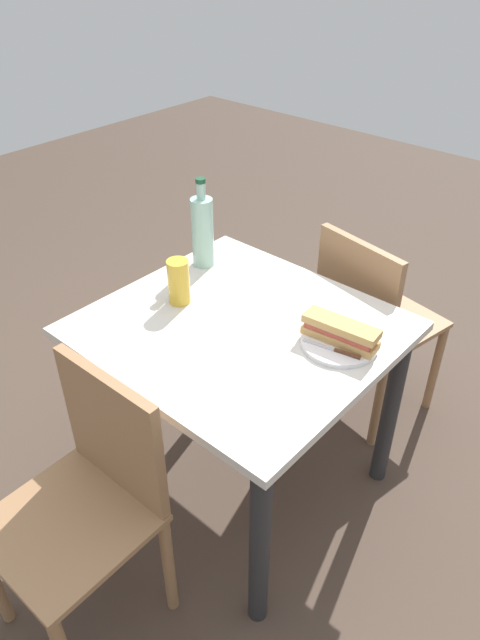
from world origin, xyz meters
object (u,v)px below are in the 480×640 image
object	(u,v)px
chair_far	(91,494)
beer_glass	(179,282)
plate_near	(339,343)
knife_near	(335,350)
chair_near	(369,318)
water_bottle	(202,231)
baguette_sandwich_near	(341,332)
dining_table	(240,356)

from	to	relation	value
chair_far	beer_glass	world-z (taller)	beer_glass
plate_near	knife_near	size ratio (longest dim) A/B	1.30
chair_near	water_bottle	world-z (taller)	water_bottle
plate_near	chair_far	bearing A→B (deg)	68.51
plate_near	water_bottle	world-z (taller)	water_bottle
beer_glass	chair_far	bearing A→B (deg)	112.15
chair_near	baguette_sandwich_near	distance (m)	0.60
chair_far	water_bottle	distance (m)	0.97
dining_table	water_bottle	distance (m)	0.49
dining_table	chair_far	size ratio (longest dim) A/B	1.06
plate_near	baguette_sandwich_near	world-z (taller)	baguette_sandwich_near
chair_far	beer_glass	size ratio (longest dim) A/B	5.52
dining_table	chair_near	size ratio (longest dim) A/B	1.06
plate_near	water_bottle	distance (m)	0.67
beer_glass	chair_near	bearing A→B (deg)	-119.61
baguette_sandwich_near	plate_near	bearing A→B (deg)	0.00
chair_far	water_bottle	bearing A→B (deg)	-66.55
chair_near	chair_far	bearing A→B (deg)	83.99
knife_near	water_bottle	distance (m)	0.69
chair_far	plate_near	world-z (taller)	chair_far
dining_table	plate_near	bearing A→B (deg)	-157.08
plate_near	water_bottle	size ratio (longest dim) A/B	0.70
chair_near	plate_near	bearing A→B (deg)	107.99
dining_table	water_bottle	size ratio (longest dim) A/B	2.73
baguette_sandwich_near	knife_near	size ratio (longest dim) A/B	1.34
dining_table	beer_glass	xyz separation A→B (m)	(0.24, 0.03, 0.20)
chair_far	knife_near	world-z (taller)	chair_far
chair_far	baguette_sandwich_near	distance (m)	0.85
chair_far	baguette_sandwich_near	xyz separation A→B (m)	(-0.29, -0.74, 0.29)
chair_near	beer_glass	distance (m)	0.81
chair_far	baguette_sandwich_near	bearing A→B (deg)	-111.49
plate_near	knife_near	bearing A→B (deg)	108.70
baguette_sandwich_near	knife_near	xyz separation A→B (m)	(-0.02, 0.05, -0.03)
water_bottle	beer_glass	world-z (taller)	water_bottle
chair_near	knife_near	distance (m)	0.63
chair_far	beer_glass	xyz separation A→B (m)	(0.24, -0.59, 0.32)
dining_table	baguette_sandwich_near	bearing A→B (deg)	-157.08
plate_near	chair_near	bearing A→B (deg)	-72.01
knife_near	beer_glass	xyz separation A→B (m)	(0.55, 0.10, 0.06)
water_bottle	beer_glass	size ratio (longest dim) A/B	2.15
baguette_sandwich_near	knife_near	distance (m)	0.06
beer_glass	water_bottle	bearing A→B (deg)	-63.39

